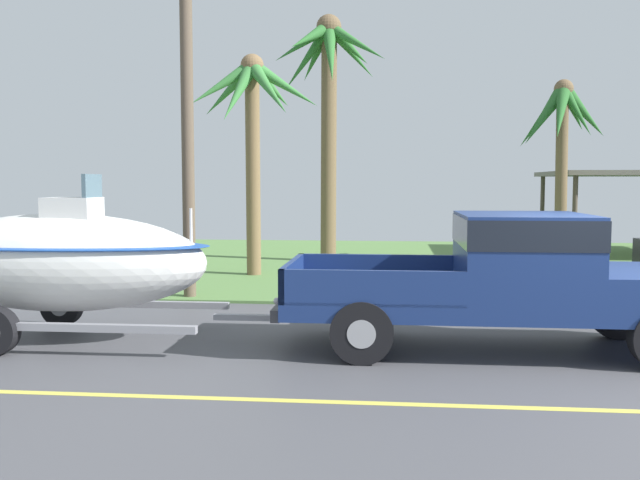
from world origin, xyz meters
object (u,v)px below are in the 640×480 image
at_px(palm_tree_mid, 329,79).
at_px(palm_tree_far_left, 253,109).
at_px(utility_pole, 187,62).
at_px(palm_tree_near_left, 560,125).
at_px(boat_on_trailer, 58,261).
at_px(pickup_truck_towing, 519,275).

relative_size(palm_tree_mid, palm_tree_far_left, 1.31).
bearing_deg(palm_tree_mid, utility_pole, -108.08).
relative_size(palm_tree_near_left, palm_tree_mid, 0.72).
height_order(boat_on_trailer, palm_tree_near_left, palm_tree_near_left).
bearing_deg(utility_pole, pickup_truck_towing, -33.41).
bearing_deg(boat_on_trailer, palm_tree_mid, 73.75).
relative_size(boat_on_trailer, utility_pole, 0.64).
relative_size(palm_tree_near_left, utility_pole, 0.57).
bearing_deg(boat_on_trailer, pickup_truck_towing, -0.00).
xyz_separation_m(boat_on_trailer, utility_pole, (0.85, 3.71, 3.42)).
relative_size(pickup_truck_towing, palm_tree_mid, 0.83).
xyz_separation_m(pickup_truck_towing, palm_tree_near_left, (2.77, 10.01, 2.77)).
xyz_separation_m(pickup_truck_towing, utility_pole, (-5.63, 3.71, 3.53)).
distance_m(pickup_truck_towing, utility_pole, 7.61).
bearing_deg(pickup_truck_towing, palm_tree_mid, 108.78).
height_order(palm_tree_near_left, utility_pole, utility_pole).
bearing_deg(palm_tree_far_left, palm_tree_near_left, 21.20).
bearing_deg(palm_tree_near_left, boat_on_trailer, -132.75).
xyz_separation_m(boat_on_trailer, palm_tree_far_left, (1.48, 7.00, 2.86)).
bearing_deg(utility_pole, palm_tree_near_left, 36.85).
xyz_separation_m(palm_tree_mid, utility_pole, (-2.14, -6.55, -0.59)).
xyz_separation_m(palm_tree_far_left, utility_pole, (-0.63, -3.28, 0.56)).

